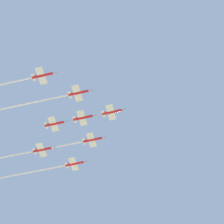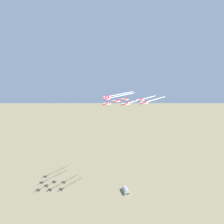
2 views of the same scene
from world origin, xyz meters
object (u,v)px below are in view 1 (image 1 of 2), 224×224
Objects in this scene: jet_lead at (113,112)px; jet_center_rear at (8,83)px; jet_port_outer at (84,118)px; jet_starboard_outer at (51,168)px; jet_port_inner at (56,147)px; jet_starboard_trail at (43,150)px; jet_starboard_inner at (46,100)px; jet_port_trail at (55,124)px.

jet_lead is 0.23× the size of jet_center_rear.
jet_port_outer is 0.27× the size of jet_starboard_outer.
jet_starboard_trail is at bearing -90.00° from jet_port_inner.
jet_lead is at bearing 114.07° from jet_starboard_inner.
jet_port_inner is at bearing -112.04° from jet_lead.
jet_starboard_outer reaches higher than jet_port_outer.
jet_center_rear is at bearing -28.36° from jet_port_trail.
jet_center_rear is (52.15, -16.12, -0.61)m from jet_lead.
jet_port_outer is at bearing 131.29° from jet_starboard_inner.
jet_starboard_outer is (-3.43, -39.05, 0.33)m from jet_port_outer.
jet_lead is 0.24× the size of jet_starboard_inner.
jet_port_inner is 16.12m from jet_starboard_outer.
jet_starboard_inner is at bearing -48.71° from jet_port_outer.
jet_port_inner is 14.72m from jet_port_trail.
jet_port_inner is 1.12× the size of jet_starboard_inner.
jet_starboard_outer is 30.62m from jet_port_trail.
jet_lead reaches higher than jet_center_rear.
jet_starboard_inner is at bearing -65.93° from jet_lead.
jet_starboard_inner is 21.56m from jet_port_outer.
jet_starboard_outer reaches higher than jet_lead.
jet_starboard_inner is (19.13, 21.28, 1.67)m from jet_port_inner.
jet_starboard_trail is (-34.58, -25.24, 0.01)m from jet_center_rear.
jet_starboard_inner reaches higher than jet_starboard_outer.
jet_starboard_outer is at bearing -136.46° from jet_port_outer.
jet_port_trail is at bearing 38.66° from jet_starboard_trail.
jet_port_inner is at bearing -126.12° from jet_port_outer.
jet_lead is 31.26m from jet_port_trail.
jet_center_rear is at bearing -46.14° from jet_starboard_inner.
jet_port_trail reaches higher than jet_port_inner.
jet_port_trail is (-31.46, -7.31, 0.49)m from jet_center_rear.
jet_port_outer is 1.00× the size of jet_starboard_trail.
jet_starboard_inner reaches higher than jet_port_inner.
jet_port_trail is at bearing 151.64° from jet_center_rear.
jet_port_inner is 44.15m from jet_center_rear.
jet_center_rear is 4.29× the size of jet_starboard_trail.
jet_starboard_inner is 30.46m from jet_starboard_trail.
jet_starboard_inner is 1.14× the size of jet_starboard_outer.
jet_port_trail is at bearing -90.00° from jet_lead.
jet_starboard_inner reaches higher than jet_lead.
jet_port_trail is 18.20m from jet_starboard_trail.
jet_starboard_inner is 20.59m from jet_center_rear.
jet_lead is at bearing 67.96° from jet_port_inner.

